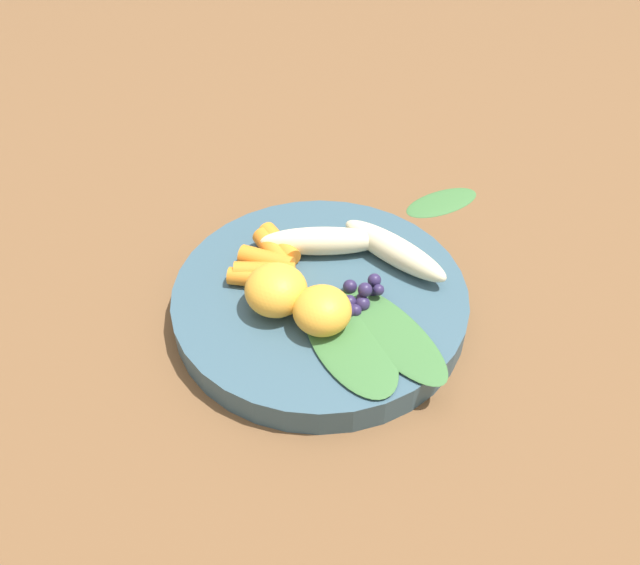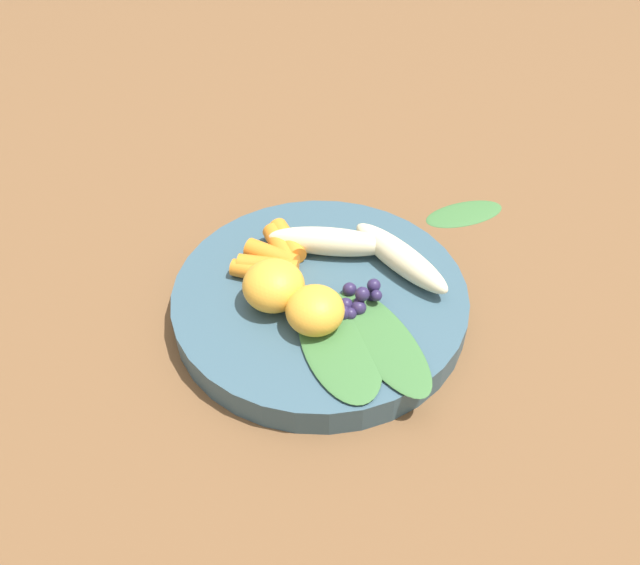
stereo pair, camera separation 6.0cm
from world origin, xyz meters
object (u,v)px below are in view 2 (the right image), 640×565
object	(u,v)px
banana_peeled_left	(330,242)
kale_leaf_stray	(465,212)
bowl	(320,301)
orange_segment_near	(315,310)
banana_peeled_right	(400,257)

from	to	relation	value
banana_peeled_left	kale_leaf_stray	distance (m)	0.18
bowl	kale_leaf_stray	size ratio (longest dim) A/B	2.94
bowl	orange_segment_near	distance (m)	0.06
kale_leaf_stray	orange_segment_near	bearing A→B (deg)	-150.75
orange_segment_near	kale_leaf_stray	distance (m)	0.26
banana_peeled_left	orange_segment_near	xyz separation A→B (m)	(-0.09, -0.04, 0.01)
bowl	orange_segment_near	size ratio (longest dim) A/B	5.36
banana_peeled_right	banana_peeled_left	bearing A→B (deg)	32.11
bowl	kale_leaf_stray	xyz separation A→B (m)	(0.21, -0.06, -0.01)
banana_peeled_right	orange_segment_near	world-z (taller)	orange_segment_near
bowl	orange_segment_near	xyz separation A→B (m)	(-0.04, -0.02, 0.03)
bowl	kale_leaf_stray	distance (m)	0.22
bowl	orange_segment_near	bearing A→B (deg)	-154.88
banana_peeled_right	orange_segment_near	bearing A→B (deg)	93.87
banana_peeled_left	orange_segment_near	size ratio (longest dim) A/B	2.36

